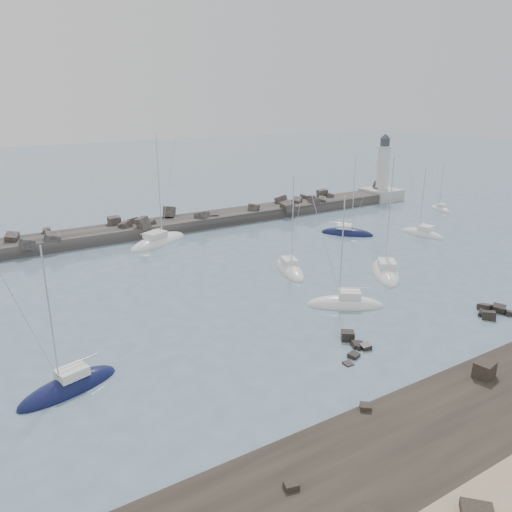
{
  "coord_description": "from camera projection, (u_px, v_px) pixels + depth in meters",
  "views": [
    {
      "loc": [
        -32.11,
        -38.49,
        22.11
      ],
      "look_at": [
        -0.9,
        12.0,
        2.57
      ],
      "focal_mm": 35.0,
      "sensor_mm": 36.0,
      "label": 1
    }
  ],
  "objects": [
    {
      "name": "rock_shelf",
      "position": [
        509.0,
        413.0,
        36.13
      ],
      "size": [
        140.0,
        12.44,
        1.95
      ],
      "color": "black",
      "rests_on": "ground"
    },
    {
      "name": "sailboat_7",
      "position": [
        347.0,
        233.0,
        81.5
      ],
      "size": [
        7.52,
        8.17,
        13.38
      ],
      "color": "#0E143D",
      "rests_on": "ground"
    },
    {
      "name": "ground",
      "position": [
        321.0,
        307.0,
        54.04
      ],
      "size": [
        400.0,
        400.0,
        0.0
      ],
      "primitive_type": "plane",
      "color": "slate",
      "rests_on": "ground"
    },
    {
      "name": "sailboat_8",
      "position": [
        422.0,
        234.0,
        81.01
      ],
      "size": [
        3.55,
        7.73,
        11.93
      ],
      "color": "white",
      "rests_on": "ground"
    },
    {
      "name": "sailboat_4",
      "position": [
        345.0,
        305.0,
        54.15
      ],
      "size": [
        8.25,
        6.86,
        13.27
      ],
      "color": "white",
      "rests_on": "ground"
    },
    {
      "name": "sailboat_10",
      "position": [
        440.0,
        210.0,
        98.1
      ],
      "size": [
        3.61,
        6.16,
        9.52
      ],
      "color": "white",
      "rests_on": "ground"
    },
    {
      "name": "sailboat_6",
      "position": [
        386.0,
        273.0,
        63.75
      ],
      "size": [
        8.61,
        9.91,
        15.96
      ],
      "color": "white",
      "rests_on": "ground"
    },
    {
      "name": "lighthouse",
      "position": [
        382.0,
        185.0,
        107.25
      ],
      "size": [
        7.0,
        7.0,
        14.6
      ],
      "color": "#ACACA6",
      "rests_on": "ground"
    },
    {
      "name": "sailboat_3",
      "position": [
        158.0,
        243.0,
        76.51
      ],
      "size": [
        11.69,
        8.07,
        17.7
      ],
      "color": "white",
      "rests_on": "ground"
    },
    {
      "name": "sailboat_5",
      "position": [
        290.0,
        270.0,
        64.68
      ],
      "size": [
        5.21,
        8.94,
        13.54
      ],
      "color": "white",
      "rests_on": "ground"
    },
    {
      "name": "rock_cluster_near",
      "position": [
        353.0,
        345.0,
        45.72
      ],
      "size": [
        4.31,
        4.81,
        1.39
      ],
      "color": "black",
      "rests_on": "ground"
    },
    {
      "name": "rock_cluster_far",
      "position": [
        491.0,
        313.0,
        52.19
      ],
      "size": [
        4.19,
        3.55,
        1.62
      ],
      "color": "black",
      "rests_on": "ground"
    },
    {
      "name": "breakwater",
      "position": [
        136.0,
        234.0,
        80.75
      ],
      "size": [
        115.0,
        7.88,
        5.22
      ],
      "color": "#332F2D",
      "rests_on": "ground"
    },
    {
      "name": "sailboat_2",
      "position": [
        69.0,
        388.0,
        38.91
      ],
      "size": [
        8.52,
        4.65,
        13.03
      ],
      "color": "#0E143D",
      "rests_on": "ground"
    }
  ]
}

